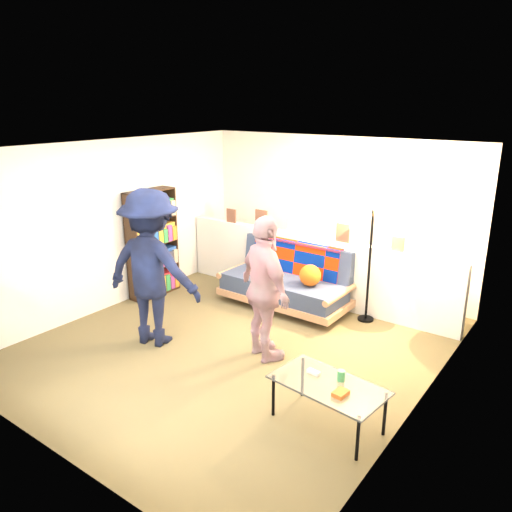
# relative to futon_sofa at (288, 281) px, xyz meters

# --- Properties ---
(ground) EXTENTS (5.00, 5.00, 0.00)m
(ground) POSITION_rel_futon_sofa_xyz_m (0.16, -1.41, -0.38)
(ground) COLOR brown
(ground) RESTS_ON ground
(room_shell) EXTENTS (4.60, 5.05, 2.45)m
(room_shell) POSITION_rel_futon_sofa_xyz_m (0.16, -0.94, 1.29)
(room_shell) COLOR silver
(room_shell) RESTS_ON ground
(half_wall_ledge) EXTENTS (4.45, 0.15, 1.00)m
(half_wall_ledge) POSITION_rel_futon_sofa_xyz_m (0.16, 0.39, 0.12)
(half_wall_ledge) COLOR silver
(half_wall_ledge) RESTS_ON ground
(ledge_decor) EXTENTS (2.97, 0.02, 0.45)m
(ledge_decor) POSITION_rel_futon_sofa_xyz_m (-0.07, 0.37, 0.80)
(ledge_decor) COLOR brown
(ledge_decor) RESTS_ON half_wall_ledge
(futon_sofa) EXTENTS (1.92, 0.95, 0.82)m
(futon_sofa) POSITION_rel_futon_sofa_xyz_m (0.00, 0.00, 0.00)
(futon_sofa) COLOR #B17B56
(futon_sofa) RESTS_ON ground
(bookshelf) EXTENTS (0.27, 0.82, 1.64)m
(bookshelf) POSITION_rel_futon_sofa_xyz_m (-1.92, -0.84, 0.38)
(bookshelf) COLOR black
(bookshelf) RESTS_ON ground
(coffee_table) EXTENTS (1.09, 0.69, 0.54)m
(coffee_table) POSITION_rel_futon_sofa_xyz_m (1.84, -2.19, 0.02)
(coffee_table) COLOR black
(coffee_table) RESTS_ON ground
(floor_lamp) EXTENTS (0.37, 0.29, 1.62)m
(floor_lamp) POSITION_rel_futon_sofa_xyz_m (1.16, 0.23, 0.77)
(floor_lamp) COLOR black
(floor_lamp) RESTS_ON ground
(person_left) EXTENTS (1.38, 0.99, 1.93)m
(person_left) POSITION_rel_futon_sofa_xyz_m (-0.73, -1.94, 0.59)
(person_left) COLOR black
(person_left) RESTS_ON ground
(person_right) EXTENTS (1.08, 0.84, 1.71)m
(person_right) POSITION_rel_futon_sofa_xyz_m (0.62, -1.48, 0.47)
(person_right) COLOR pink
(person_right) RESTS_ON ground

